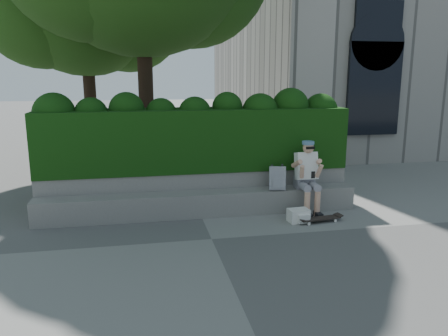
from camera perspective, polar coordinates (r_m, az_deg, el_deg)
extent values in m
plane|color=slate|center=(7.15, -1.63, -9.27)|extent=(80.00, 80.00, 0.00)
cube|color=gray|center=(8.25, -3.07, -4.68)|extent=(6.00, 0.45, 0.45)
cube|color=gray|center=(8.66, -3.52, -2.84)|extent=(6.00, 0.50, 0.75)
cube|color=black|center=(8.68, -3.80, 3.77)|extent=(6.00, 1.00, 1.20)
cylinder|color=black|center=(10.91, -10.06, 7.14)|extent=(0.36, 0.36, 3.38)
cylinder|color=black|center=(12.62, -16.90, 5.97)|extent=(0.33, 0.33, 2.73)
cube|color=gray|center=(8.61, 10.43, -1.83)|extent=(0.36, 0.26, 0.22)
cube|color=silver|center=(8.48, 10.69, 0.29)|extent=(0.40, 0.32, 0.55)
sphere|color=tan|center=(8.35, 10.96, 2.62)|extent=(0.21, 0.21, 0.21)
cylinder|color=slate|center=(8.35, 10.93, 3.25)|extent=(0.23, 0.23, 0.06)
cube|color=black|center=(8.18, 11.56, -0.89)|extent=(0.07, 0.02, 0.13)
cylinder|color=tan|center=(8.27, 10.80, -4.70)|extent=(0.11, 0.11, 0.47)
cylinder|color=tan|center=(8.34, 12.08, -4.60)|extent=(0.11, 0.11, 0.47)
cube|color=black|center=(8.27, 10.90, -6.11)|extent=(0.10, 0.26, 0.10)
cube|color=black|center=(8.35, 12.19, -6.00)|extent=(0.10, 0.26, 0.10)
cube|color=black|center=(8.09, 12.42, -6.44)|extent=(0.78, 0.29, 0.02)
cylinder|color=silver|center=(7.91, 11.02, -7.16)|extent=(0.06, 0.04, 0.05)
cylinder|color=silver|center=(8.04, 10.46, -6.81)|extent=(0.06, 0.04, 0.05)
cylinder|color=silver|center=(8.17, 14.32, -6.67)|extent=(0.06, 0.04, 0.05)
cylinder|color=silver|center=(8.30, 13.72, -6.34)|extent=(0.06, 0.04, 0.05)
cube|color=#AAABAF|center=(8.35, 6.98, -1.33)|extent=(0.34, 0.23, 0.45)
cube|color=silver|center=(8.02, 9.70, -6.13)|extent=(0.38, 0.29, 0.24)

